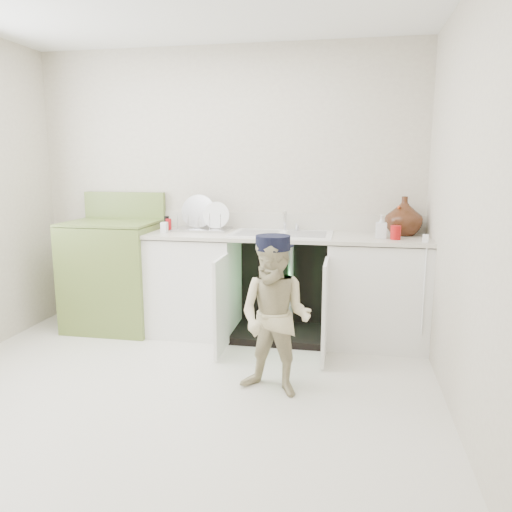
{
  "coord_description": "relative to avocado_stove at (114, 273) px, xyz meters",
  "views": [
    {
      "loc": [
        1.11,
        -2.93,
        1.5
      ],
      "look_at": [
        0.43,
        0.7,
        0.8
      ],
      "focal_mm": 35.0,
      "sensor_mm": 36.0,
      "label": 1
    }
  ],
  "objects": [
    {
      "name": "counter_run",
      "position": [
        1.56,
        0.03,
        -0.03
      ],
      "size": [
        2.44,
        1.02,
        1.22
      ],
      "color": "white",
      "rests_on": "ground"
    },
    {
      "name": "repair_worker",
      "position": [
        1.64,
        -1.06,
        0.02
      ],
      "size": [
        0.58,
        1.0,
        1.04
      ],
      "rotation": [
        0.0,
        0.0,
        -0.26
      ],
      "color": "beige",
      "rests_on": "ground"
    },
    {
      "name": "avocado_stove",
      "position": [
        0.0,
        0.0,
        0.0
      ],
      "size": [
        0.79,
        0.65,
        1.22
      ],
      "color": "olive",
      "rests_on": "ground"
    },
    {
      "name": "ground",
      "position": [
        0.98,
        -1.18,
        -0.5
      ],
      "size": [
        3.5,
        3.5,
        0.0
      ],
      "primitive_type": "plane",
      "color": "silver",
      "rests_on": "ground"
    },
    {
      "name": "room_shell",
      "position": [
        0.98,
        -1.18,
        0.75
      ],
      "size": [
        6.0,
        5.5,
        1.26
      ],
      "color": "beige",
      "rests_on": "ground"
    }
  ]
}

